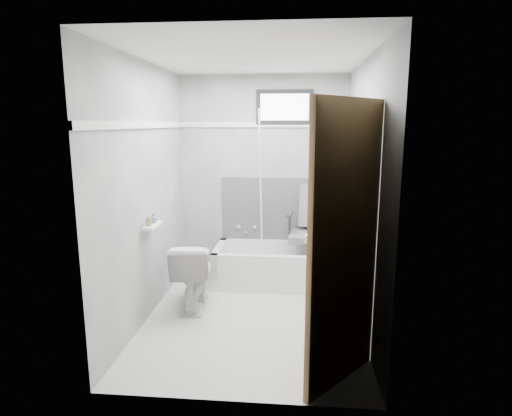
# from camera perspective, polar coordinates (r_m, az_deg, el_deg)

# --- Properties ---
(floor) EXTENTS (2.60, 2.60, 0.00)m
(floor) POSITION_cam_1_polar(r_m,az_deg,el_deg) (4.27, -0.44, -14.22)
(floor) COLOR silver
(floor) RESTS_ON ground
(ceiling) EXTENTS (2.60, 2.60, 0.00)m
(ceiling) POSITION_cam_1_polar(r_m,az_deg,el_deg) (3.90, -0.49, 19.57)
(ceiling) COLOR silver
(ceiling) RESTS_ON floor
(wall_back) EXTENTS (2.00, 0.02, 2.40)m
(wall_back) POSITION_cam_1_polar(r_m,az_deg,el_deg) (5.19, 0.95, 4.20)
(wall_back) COLOR slate
(wall_back) RESTS_ON floor
(wall_front) EXTENTS (2.00, 0.02, 2.40)m
(wall_front) POSITION_cam_1_polar(r_m,az_deg,el_deg) (2.64, -3.23, -2.66)
(wall_front) COLOR slate
(wall_front) RESTS_ON floor
(wall_left) EXTENTS (0.02, 2.60, 2.40)m
(wall_left) POSITION_cam_1_polar(r_m,az_deg,el_deg) (4.13, -14.43, 2.03)
(wall_left) COLOR slate
(wall_left) RESTS_ON floor
(wall_right) EXTENTS (0.02, 2.60, 2.40)m
(wall_right) POSITION_cam_1_polar(r_m,az_deg,el_deg) (3.94, 14.18, 1.62)
(wall_right) COLOR slate
(wall_right) RESTS_ON floor
(bathtub) EXTENTS (1.50, 0.70, 0.42)m
(bathtub) POSITION_cam_1_polar(r_m,az_deg,el_deg) (5.04, 3.14, -7.60)
(bathtub) COLOR white
(bathtub) RESTS_ON floor
(office_chair) EXTENTS (0.65, 0.65, 1.01)m
(office_chair) POSITION_cam_1_polar(r_m,az_deg,el_deg) (4.97, 7.44, -2.95)
(office_chair) COLOR slate
(office_chair) RESTS_ON bathtub
(toilet) EXTENTS (0.44, 0.72, 0.68)m
(toilet) POSITION_cam_1_polar(r_m,az_deg,el_deg) (4.40, -8.36, -8.77)
(toilet) COLOR white
(toilet) RESTS_ON floor
(door) EXTENTS (0.78, 0.78, 2.00)m
(door) POSITION_cam_1_polar(r_m,az_deg,el_deg) (2.76, 17.64, -6.93)
(door) COLOR brown
(door) RESTS_ON floor
(window) EXTENTS (0.66, 0.04, 0.40)m
(window) POSITION_cam_1_polar(r_m,az_deg,el_deg) (5.13, 3.83, 13.27)
(window) COLOR black
(window) RESTS_ON wall_back
(backerboard) EXTENTS (1.50, 0.02, 0.78)m
(backerboard) POSITION_cam_1_polar(r_m,az_deg,el_deg) (5.23, 3.66, -0.21)
(backerboard) COLOR #4C4C4F
(backerboard) RESTS_ON wall_back
(trim_back) EXTENTS (2.00, 0.02, 0.06)m
(trim_back) POSITION_cam_1_polar(r_m,az_deg,el_deg) (5.14, 0.96, 11.06)
(trim_back) COLOR white
(trim_back) RESTS_ON wall_back
(trim_left) EXTENTS (0.02, 2.60, 0.06)m
(trim_left) POSITION_cam_1_polar(r_m,az_deg,el_deg) (4.07, -14.68, 10.67)
(trim_left) COLOR white
(trim_left) RESTS_ON wall_left
(pole) EXTENTS (0.02, 0.58, 1.87)m
(pole) POSITION_cam_1_polar(r_m,az_deg,el_deg) (4.98, 0.65, 2.15)
(pole) COLOR white
(pole) RESTS_ON bathtub
(shelf) EXTENTS (0.10, 0.32, 0.02)m
(shelf) POSITION_cam_1_polar(r_m,az_deg,el_deg) (4.10, -13.61, -2.27)
(shelf) COLOR white
(shelf) RESTS_ON wall_left
(soap_bottle_a) EXTENTS (0.06, 0.06, 0.11)m
(soap_bottle_a) POSITION_cam_1_polar(r_m,az_deg,el_deg) (4.01, -14.15, -1.62)
(soap_bottle_a) COLOR #9E824F
(soap_bottle_a) RESTS_ON shelf
(soap_bottle_b) EXTENTS (0.10, 0.10, 0.09)m
(soap_bottle_b) POSITION_cam_1_polar(r_m,az_deg,el_deg) (4.14, -13.52, -1.28)
(soap_bottle_b) COLOR slate
(soap_bottle_b) RESTS_ON shelf
(faucet) EXTENTS (0.26, 0.10, 0.16)m
(faucet) POSITION_cam_1_polar(r_m,az_deg,el_deg) (5.30, -1.26, -2.81)
(faucet) COLOR silver
(faucet) RESTS_ON wall_back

